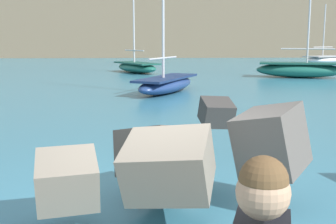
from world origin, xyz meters
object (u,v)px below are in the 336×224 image
object	(u,v)px
boat_near_right	(166,83)
boat_far_right	(325,59)
boat_near_centre	(137,67)
boat_mid_right	(300,69)

from	to	relation	value
boat_near_right	boat_far_right	bearing A→B (deg)	53.33
boat_near_centre	boat_near_right	world-z (taller)	boat_near_right
boat_near_right	boat_mid_right	bearing A→B (deg)	40.08
boat_near_centre	boat_mid_right	xyz separation A→B (m)	(10.79, -4.62, 0.10)
boat_near_centre	boat_far_right	world-z (taller)	boat_near_centre
boat_near_right	boat_near_centre	bearing A→B (deg)	98.01
boat_mid_right	boat_far_right	xyz separation A→B (m)	(8.12, 15.45, -0.08)
boat_near_centre	boat_far_right	bearing A→B (deg)	29.80
boat_near_right	boat_far_right	distance (m)	28.77
boat_mid_right	boat_far_right	world-z (taller)	boat_mid_right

